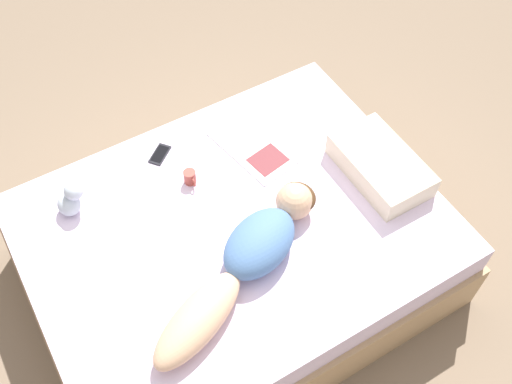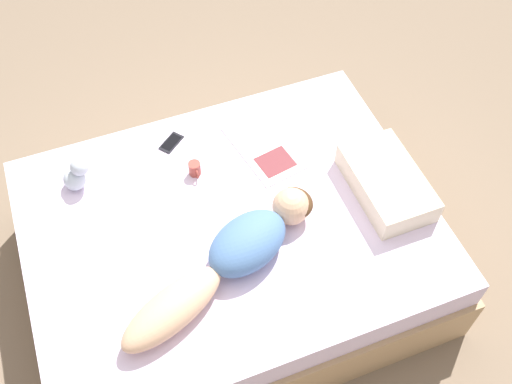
% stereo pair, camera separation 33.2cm
% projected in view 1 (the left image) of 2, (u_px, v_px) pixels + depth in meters
% --- Properties ---
extents(ground_plane, '(12.00, 12.00, 0.00)m').
position_uv_depth(ground_plane, '(237.00, 275.00, 3.75)').
color(ground_plane, '#7A6651').
extents(bed, '(1.77, 2.28, 0.59)m').
position_uv_depth(bed, '(236.00, 252.00, 3.52)').
color(bed, tan).
rests_on(bed, ground_plane).
extents(person, '(0.70, 1.24, 0.21)m').
position_uv_depth(person, '(248.00, 258.00, 3.04)').
color(person, tan).
rests_on(person, bed).
extents(open_magazine, '(0.58, 0.38, 0.01)m').
position_uv_depth(open_magazine, '(254.00, 148.00, 3.59)').
color(open_magazine, white).
rests_on(open_magazine, bed).
extents(coffee_mug, '(0.11, 0.07, 0.09)m').
position_uv_depth(coffee_mug, '(190.00, 177.00, 3.40)').
color(coffee_mug, '#993D33').
rests_on(coffee_mug, bed).
extents(cell_phone, '(0.16, 0.17, 0.01)m').
position_uv_depth(cell_phone, '(160.00, 154.00, 3.56)').
color(cell_phone, black).
rests_on(cell_phone, bed).
extents(plush_toy, '(0.14, 0.16, 0.20)m').
position_uv_depth(plush_toy, '(71.00, 200.00, 3.25)').
color(plush_toy, '#B2BCCC').
rests_on(plush_toy, bed).
extents(pillow, '(0.59, 0.35, 0.15)m').
position_uv_depth(pillow, '(381.00, 165.00, 3.42)').
color(pillow, beige).
rests_on(pillow, bed).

